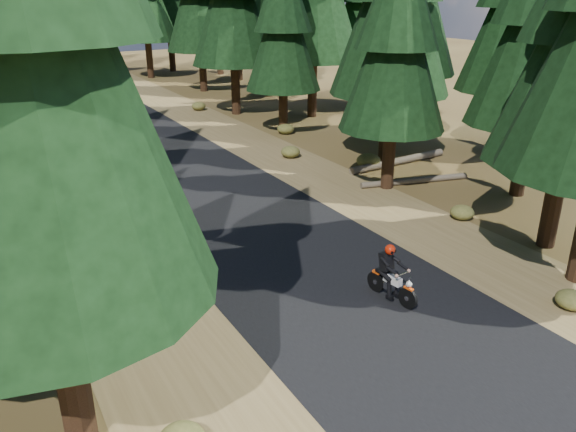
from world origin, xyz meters
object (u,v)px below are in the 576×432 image
(log_near, at_px, (398,161))
(log_far, at_px, (415,181))
(rider_lead, at_px, (392,282))
(rider_follow, at_px, (163,200))

(log_near, xyz_separation_m, log_far, (-1.10, -2.26, -0.04))
(rider_lead, bearing_deg, log_far, -143.20)
(log_near, height_order, rider_lead, rider_lead)
(log_far, height_order, rider_lead, rider_lead)
(log_near, distance_m, log_far, 2.52)
(rider_lead, relative_size, rider_follow, 0.99)
(rider_follow, bearing_deg, rider_lead, 130.66)
(log_near, relative_size, log_far, 1.16)
(rider_lead, xyz_separation_m, rider_follow, (-2.96, 8.26, -0.00))
(log_far, relative_size, rider_lead, 2.75)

